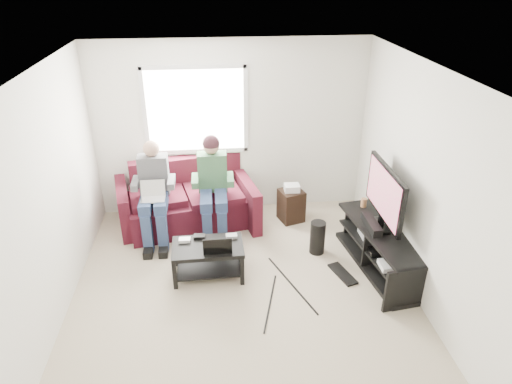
% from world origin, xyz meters
% --- Properties ---
extents(floor, '(4.50, 4.50, 0.00)m').
position_xyz_m(floor, '(0.00, 0.00, 0.00)').
color(floor, tan).
rests_on(floor, ground).
extents(ceiling, '(4.50, 4.50, 0.00)m').
position_xyz_m(ceiling, '(0.00, 0.00, 2.60)').
color(ceiling, white).
rests_on(ceiling, wall_back).
extents(wall_back, '(4.50, 0.00, 4.50)m').
position_xyz_m(wall_back, '(0.00, 2.25, 1.30)').
color(wall_back, silver).
rests_on(wall_back, floor).
extents(wall_front, '(4.50, 0.00, 4.50)m').
position_xyz_m(wall_front, '(0.00, -2.25, 1.30)').
color(wall_front, silver).
rests_on(wall_front, floor).
extents(wall_left, '(0.00, 4.50, 4.50)m').
position_xyz_m(wall_left, '(-2.00, 0.00, 1.30)').
color(wall_left, silver).
rests_on(wall_left, floor).
extents(wall_right, '(0.00, 4.50, 4.50)m').
position_xyz_m(wall_right, '(2.00, 0.00, 1.30)').
color(wall_right, silver).
rests_on(wall_right, floor).
extents(window, '(1.48, 0.04, 1.28)m').
position_xyz_m(window, '(-0.50, 2.23, 1.60)').
color(window, white).
rests_on(window, wall_back).
extents(sofa, '(2.15, 1.26, 0.92)m').
position_xyz_m(sofa, '(-0.70, 1.82, 0.34)').
color(sofa, '#4F1324').
rests_on(sofa, floor).
extents(person_left, '(0.40, 0.70, 1.39)m').
position_xyz_m(person_left, '(-1.10, 1.46, 0.77)').
color(person_left, '#324C6F').
rests_on(person_left, sofa).
extents(person_right, '(0.40, 0.71, 1.43)m').
position_xyz_m(person_right, '(-0.30, 1.48, 0.83)').
color(person_right, '#324C6F').
rests_on(person_right, sofa).
extents(laptop_silver, '(0.38, 0.34, 0.24)m').
position_xyz_m(laptop_silver, '(-1.10, 1.29, 0.76)').
color(laptop_silver, silver).
rests_on(laptop_silver, person_left).
extents(coffee_table, '(0.87, 0.55, 0.43)m').
position_xyz_m(coffee_table, '(-0.40, 0.51, 0.32)').
color(coffee_table, black).
rests_on(coffee_table, floor).
extents(laptop_black, '(0.35, 0.25, 0.24)m').
position_xyz_m(laptop_black, '(-0.28, 0.43, 0.55)').
color(laptop_black, black).
rests_on(laptop_black, coffee_table).
extents(controller_a, '(0.14, 0.09, 0.04)m').
position_xyz_m(controller_a, '(-0.68, 0.63, 0.45)').
color(controller_a, silver).
rests_on(controller_a, coffee_table).
extents(controller_b, '(0.15, 0.10, 0.04)m').
position_xyz_m(controller_b, '(-0.50, 0.69, 0.45)').
color(controller_b, black).
rests_on(controller_b, coffee_table).
extents(controller_c, '(0.14, 0.09, 0.04)m').
position_xyz_m(controller_c, '(-0.10, 0.66, 0.45)').
color(controller_c, gray).
rests_on(controller_c, coffee_table).
extents(tv_stand, '(0.71, 1.69, 0.54)m').
position_xyz_m(tv_stand, '(1.77, 0.45, 0.24)').
color(tv_stand, black).
rests_on(tv_stand, floor).
extents(tv, '(0.12, 1.10, 0.81)m').
position_xyz_m(tv, '(1.77, 0.55, 1.00)').
color(tv, black).
rests_on(tv, tv_stand).
extents(soundbar, '(0.12, 0.50, 0.10)m').
position_xyz_m(soundbar, '(1.65, 0.55, 0.59)').
color(soundbar, black).
rests_on(soundbar, tv_stand).
extents(drink_cup, '(0.08, 0.08, 0.12)m').
position_xyz_m(drink_cup, '(1.72, 1.08, 0.60)').
color(drink_cup, '#A06D45').
rests_on(drink_cup, tv_stand).
extents(console_white, '(0.30, 0.22, 0.06)m').
position_xyz_m(console_white, '(1.77, 0.05, 0.32)').
color(console_white, silver).
rests_on(console_white, tv_stand).
extents(console_grey, '(0.34, 0.26, 0.08)m').
position_xyz_m(console_grey, '(1.77, 0.75, 0.33)').
color(console_grey, gray).
rests_on(console_grey, tv_stand).
extents(console_black, '(0.38, 0.30, 0.07)m').
position_xyz_m(console_black, '(1.77, 0.40, 0.32)').
color(console_black, black).
rests_on(console_black, tv_stand).
extents(subwoofer, '(0.20, 0.20, 0.46)m').
position_xyz_m(subwoofer, '(1.06, 0.85, 0.23)').
color(subwoofer, black).
rests_on(subwoofer, floor).
extents(keyboard_floor, '(0.29, 0.50, 0.03)m').
position_xyz_m(keyboard_floor, '(1.27, 0.32, 0.01)').
color(keyboard_floor, black).
rests_on(keyboard_floor, floor).
extents(end_table, '(0.33, 0.33, 0.59)m').
position_xyz_m(end_table, '(0.85, 1.74, 0.26)').
color(end_table, black).
rests_on(end_table, floor).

